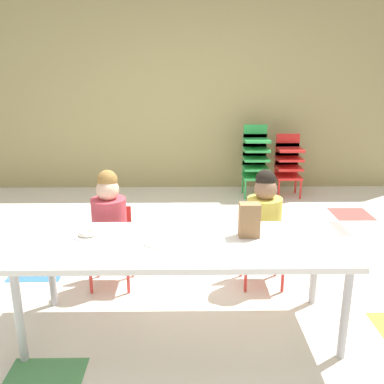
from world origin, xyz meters
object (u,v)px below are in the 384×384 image
(paper_bag_brown, at_px, (249,220))
(paper_plate_center_table, at_px, (158,242))
(paper_plate_near_edge, at_px, (88,236))
(donut_powdered_on_plate, at_px, (88,233))
(seated_child_near_camera, at_px, (109,218))
(craft_table, at_px, (183,250))
(kid_chair_red_stack, at_px, (288,161))
(seated_child_middle_seat, at_px, (264,217))
(kid_chair_green_stack, at_px, (255,157))

(paper_bag_brown, xyz_separation_m, paper_plate_center_table, (-0.57, -0.10, -0.11))
(paper_plate_near_edge, relative_size, donut_powdered_on_plate, 1.52)
(paper_plate_near_edge, xyz_separation_m, paper_plate_center_table, (0.45, -0.11, 0.00))
(seated_child_near_camera, relative_size, donut_powdered_on_plate, 7.76)
(craft_table, distance_m, kid_chair_red_stack, 3.25)
(craft_table, relative_size, seated_child_near_camera, 2.20)
(seated_child_middle_seat, height_order, paper_plate_center_table, seated_child_middle_seat)
(paper_plate_near_edge, bearing_deg, kid_chair_red_stack, 55.55)
(seated_child_near_camera, distance_m, kid_chair_green_stack, 2.79)
(paper_plate_center_table, bearing_deg, kid_chair_red_stack, 63.09)
(kid_chair_red_stack, xyz_separation_m, donut_powdered_on_plate, (-1.95, -2.85, 0.18))
(paper_plate_center_table, bearing_deg, seated_child_middle_seat, 37.91)
(craft_table, height_order, seated_child_middle_seat, seated_child_middle_seat)
(seated_child_near_camera, height_order, paper_plate_near_edge, seated_child_near_camera)
(paper_plate_near_edge, height_order, paper_plate_center_table, same)
(paper_bag_brown, distance_m, donut_powdered_on_plate, 1.03)
(kid_chair_green_stack, bearing_deg, kid_chair_red_stack, -0.04)
(craft_table, relative_size, paper_plate_near_edge, 11.24)
(seated_child_near_camera, height_order, seated_child_middle_seat, same)
(paper_plate_center_table, bearing_deg, paper_plate_near_edge, 166.29)
(kid_chair_green_stack, relative_size, paper_bag_brown, 4.18)
(kid_chair_green_stack, relative_size, paper_plate_center_table, 5.11)
(seated_child_near_camera, distance_m, kid_chair_red_stack, 3.04)
(seated_child_middle_seat, relative_size, paper_plate_center_table, 5.10)
(kid_chair_green_stack, xyz_separation_m, paper_bag_brown, (-0.50, -2.86, 0.20))
(paper_plate_near_edge, bearing_deg, paper_bag_brown, -0.70)
(craft_table, height_order, seated_child_near_camera, seated_child_near_camera)
(kid_chair_red_stack, relative_size, paper_bag_brown, 3.64)
(paper_bag_brown, bearing_deg, paper_plate_near_edge, 179.30)
(craft_table, relative_size, donut_powdered_on_plate, 17.11)
(craft_table, distance_m, seated_child_near_camera, 0.81)
(seated_child_near_camera, bearing_deg, seated_child_middle_seat, 0.00)
(paper_plate_near_edge, bearing_deg, paper_plate_center_table, -13.71)
(kid_chair_green_stack, height_order, kid_chair_red_stack, kid_chair_green_stack)
(seated_child_near_camera, bearing_deg, paper_plate_center_table, -55.75)
(paper_plate_near_edge, relative_size, paper_plate_center_table, 1.00)
(kid_chair_green_stack, xyz_separation_m, paper_plate_near_edge, (-1.52, -2.85, 0.10))
(craft_table, xyz_separation_m, seated_child_middle_seat, (0.61, 0.59, -0.01))
(kid_chair_green_stack, bearing_deg, craft_table, -107.26)
(seated_child_middle_seat, height_order, kid_chair_red_stack, seated_child_middle_seat)
(kid_chair_green_stack, relative_size, donut_powdered_on_plate, 7.78)
(craft_table, bearing_deg, paper_bag_brown, 12.70)
(paper_bag_brown, relative_size, paper_plate_center_table, 1.22)
(seated_child_near_camera, xyz_separation_m, paper_bag_brown, (0.98, -0.49, 0.16))
(paper_plate_near_edge, height_order, donut_powdered_on_plate, donut_powdered_on_plate)
(craft_table, bearing_deg, paper_plate_near_edge, 169.96)
(seated_child_middle_seat, xyz_separation_m, kid_chair_green_stack, (0.31, 2.37, -0.04))
(paper_bag_brown, xyz_separation_m, donut_powdered_on_plate, (-1.03, 0.01, -0.09))
(paper_plate_center_table, bearing_deg, craft_table, 1.17)
(seated_child_near_camera, distance_m, seated_child_middle_seat, 1.16)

